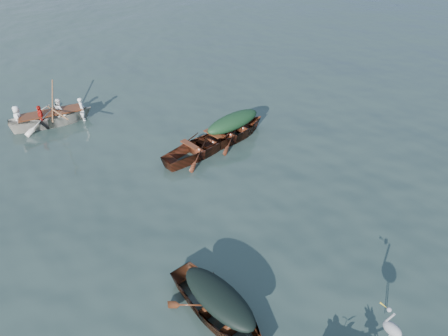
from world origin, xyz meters
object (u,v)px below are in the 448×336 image
at_px(green_tarp_boat, 233,139).
at_px(open_wooden_boat, 202,154).
at_px(rowed_boat, 53,124).
at_px(dark_covered_boat, 219,317).
at_px(heron, 391,333).

relative_size(green_tarp_boat, open_wooden_boat, 0.99).
height_order(open_wooden_boat, rowed_boat, rowed_boat).
bearing_deg(dark_covered_boat, green_tarp_boat, 46.47).
height_order(dark_covered_boat, green_tarp_boat, green_tarp_boat).
relative_size(green_tarp_boat, heron, 4.43).
xyz_separation_m(open_wooden_boat, heron, (-1.37, -8.18, 0.81)).
distance_m(rowed_boat, heron, 13.31).
distance_m(green_tarp_boat, open_wooden_boat, 1.43).
bearing_deg(open_wooden_boat, rowed_boat, 26.67).
bearing_deg(green_tarp_boat, open_wooden_boat, 90.00).
relative_size(open_wooden_boat, heron, 4.48).
bearing_deg(green_tarp_boat, heron, 155.11).
relative_size(open_wooden_boat, rowed_boat, 1.00).
height_order(open_wooden_boat, heron, heron).
xyz_separation_m(dark_covered_boat, open_wooden_boat, (3.32, 5.54, 0.00)).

